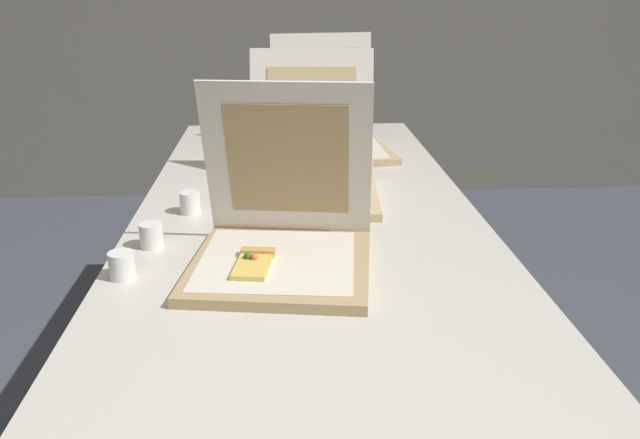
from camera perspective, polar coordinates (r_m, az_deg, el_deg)
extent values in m
cube|color=beige|center=(1.65, -1.03, -0.42)|extent=(0.89, 2.23, 0.03)
cylinder|color=#38383D|center=(2.77, -9.62, 0.14)|extent=(0.04, 0.04, 0.70)
cylinder|color=#38383D|center=(2.79, 5.81, 0.45)|extent=(0.04, 0.04, 0.70)
cube|color=tan|center=(1.35, -3.46, -4.08)|extent=(0.41, 0.41, 0.02)
cube|color=silver|center=(1.35, -3.79, -3.54)|extent=(0.35, 0.35, 0.00)
cube|color=silver|center=(1.42, -2.86, 5.17)|extent=(0.38, 0.15, 0.36)
cube|color=tan|center=(1.41, -2.86, 5.17)|extent=(0.27, 0.10, 0.26)
cube|color=#EAC156|center=(1.32, -5.91, -4.06)|extent=(0.08, 0.13, 0.01)
cube|color=tan|center=(1.37, -5.46, -2.88)|extent=(0.07, 0.03, 0.02)
sphere|color=orange|center=(1.33, -5.77, -3.29)|extent=(0.02, 0.02, 0.02)
sphere|color=#2D6628|center=(1.34, -6.35, -3.22)|extent=(0.02, 0.02, 0.02)
cube|color=tan|center=(1.79, -0.85, 2.14)|extent=(0.39, 0.39, 0.02)
cube|color=silver|center=(1.78, -0.79, 2.50)|extent=(0.36, 0.36, 0.00)
cube|color=silver|center=(1.96, -0.74, 9.48)|extent=(0.37, 0.13, 0.35)
cube|color=tan|center=(1.96, -0.73, 9.40)|extent=(0.27, 0.09, 0.25)
cube|color=#EAC156|center=(1.78, 0.16, 2.65)|extent=(0.12, 0.15, 0.01)
cube|color=tan|center=(1.83, -0.98, 3.29)|extent=(0.07, 0.05, 0.02)
sphere|color=orange|center=(1.76, -0.11, 2.76)|extent=(0.02, 0.02, 0.02)
sphere|color=#2D6628|center=(1.80, -0.28, 3.22)|extent=(0.02, 0.02, 0.02)
cube|color=tan|center=(2.24, 1.25, 5.98)|extent=(0.42, 0.42, 0.02)
cube|color=silver|center=(2.24, 1.30, 6.29)|extent=(0.34, 0.34, 0.00)
cube|color=silver|center=(2.40, 0.18, 11.64)|extent=(0.37, 0.10, 0.36)
cube|color=tan|center=(2.39, 0.18, 11.60)|extent=(0.26, 0.07, 0.26)
cylinder|color=white|center=(2.26, 1.99, 7.13)|extent=(0.03, 0.03, 0.00)
cylinder|color=white|center=(2.26, 2.22, 6.79)|extent=(0.01, 0.00, 0.03)
cylinder|color=white|center=(2.27, 1.86, 6.83)|extent=(0.01, 0.00, 0.03)
cylinder|color=white|center=(2.25, 1.89, 6.74)|extent=(0.01, 0.00, 0.03)
cylinder|color=white|center=(1.71, -11.30, 1.46)|extent=(0.05, 0.05, 0.06)
cylinder|color=white|center=(1.99, -7.11, 4.46)|extent=(0.05, 0.05, 0.06)
cylinder|color=white|center=(1.37, -16.94, -3.85)|extent=(0.05, 0.05, 0.06)
cylinder|color=white|center=(1.51, -14.54, -1.35)|extent=(0.05, 0.05, 0.06)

